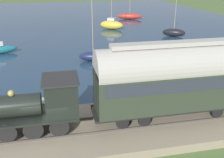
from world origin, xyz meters
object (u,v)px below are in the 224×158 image
steam_locomotive (40,103)px  sailboat_black (174,32)px  passenger_coach (179,76)px  rowboat_near_shore (38,101)px  sailboat_yellow (112,24)px  sailboat_navy (93,56)px  sailboat_red (130,16)px  rowboat_mid_harbor (140,72)px

steam_locomotive → sailboat_black: 30.89m
passenger_coach → rowboat_near_shore: (4.88, 8.85, -3.11)m
passenger_coach → rowboat_near_shore: bearing=61.1°
steam_locomotive → sailboat_black: (24.19, -19.12, -1.75)m
steam_locomotive → sailboat_yellow: sailboat_yellow is taller
sailboat_yellow → passenger_coach: bearing=-152.5°
sailboat_navy → sailboat_red: bearing=-9.7°
passenger_coach → sailboat_navy: sailboat_navy is taller
rowboat_mid_harbor → rowboat_near_shore: bearing=139.1°
sailboat_yellow → steam_locomotive: bearing=-166.8°
steam_locomotive → sailboat_yellow: (31.86, -10.78, -1.57)m
steam_locomotive → sailboat_yellow: bearing=-18.7°
passenger_coach → rowboat_mid_harbor: size_ratio=4.67×
sailboat_navy → rowboat_mid_harbor: bearing=-128.6°
rowboat_near_shore → sailboat_yellow: bearing=-3.2°
sailboat_red → rowboat_near_shore: size_ratio=2.40×
sailboat_black → rowboat_near_shore: (-19.31, 19.67, -0.45)m
rowboat_near_shore → rowboat_mid_harbor: (4.43, -9.44, -0.03)m
steam_locomotive → sailboat_red: sailboat_red is taller
sailboat_red → sailboat_black: (-17.77, -2.22, -0.01)m
rowboat_mid_harbor → sailboat_navy: bearing=61.8°
passenger_coach → sailboat_navy: bearing=13.0°
steam_locomotive → rowboat_mid_harbor: 13.06m
sailboat_navy → sailboat_yellow: 18.48m
rowboat_mid_harbor → sailboat_yellow: bearing=19.2°
passenger_coach → sailboat_red: bearing=-11.6°
passenger_coach → sailboat_yellow: (31.86, -2.48, -2.48)m
passenger_coach → rowboat_mid_harbor: (9.30, -0.60, -3.14)m
steam_locomotive → sailboat_black: bearing=-38.3°
passenger_coach → rowboat_mid_harbor: bearing=-3.7°
rowboat_mid_harbor → steam_locomotive: bearing=160.3°
steam_locomotive → rowboat_near_shore: 5.38m
passenger_coach → rowboat_near_shore: passenger_coach is taller
sailboat_yellow → rowboat_mid_harbor: 22.64m
passenger_coach → sailboat_black: sailboat_black is taller
sailboat_navy → rowboat_near_shore: size_ratio=2.98×
passenger_coach → rowboat_mid_harbor: 9.84m
sailboat_navy → sailboat_yellow: bearing=-4.7°
passenger_coach → sailboat_black: bearing=-24.1°
rowboat_mid_harbor → sailboat_black: bearing=-10.5°
sailboat_navy → rowboat_near_shore: (-9.42, 5.56, -0.41)m
sailboat_red → sailboat_black: bearing=-153.9°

